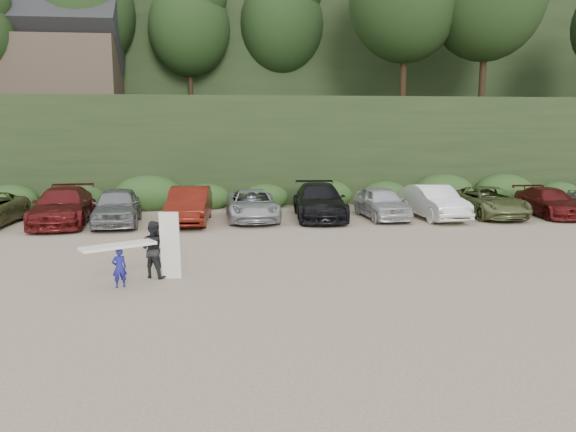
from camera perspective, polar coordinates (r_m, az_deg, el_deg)
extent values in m
plane|color=tan|center=(16.34, -1.94, -6.20)|extent=(120.00, 120.00, 0.00)
cube|color=black|center=(37.77, -4.65, 7.00)|extent=(80.00, 14.00, 6.00)
cube|color=black|center=(55.86, -5.34, 12.75)|extent=(90.00, 30.00, 16.00)
ellipsoid|color=black|center=(38.34, -4.81, 19.04)|extent=(66.00, 12.00, 10.00)
cube|color=#2B491E|center=(30.45, -5.16, 2.00)|extent=(46.20, 2.00, 1.20)
cube|color=brown|center=(41.33, -22.20, 13.49)|extent=(8.00, 6.00, 4.00)
imported|color=#5E1515|center=(26.86, -21.88, 0.92)|extent=(2.71, 5.78, 1.63)
imported|color=slate|center=(26.02, -16.98, 0.95)|extent=(2.35, 4.97, 1.64)
imported|color=#5D170E|center=(25.69, -9.98, 1.08)|extent=(1.94, 5.00, 1.62)
imported|color=#A6A9AD|center=(26.24, -3.65, 1.12)|extent=(2.45, 5.09, 1.40)
imported|color=black|center=(26.69, 3.21, 1.51)|extent=(2.65, 5.76, 1.63)
imported|color=silver|center=(26.99, 9.48, 1.36)|extent=(2.02, 4.53, 1.51)
imported|color=white|center=(27.47, 14.58, 1.39)|extent=(2.06, 4.91, 1.58)
imported|color=#646E3F|center=(28.95, 19.71, 1.37)|extent=(2.41, 5.14, 1.42)
imported|color=#591414|center=(30.19, 25.00, 1.28)|extent=(2.10, 4.75, 1.36)
imported|color=navy|center=(15.83, -16.76, -5.06)|extent=(0.46, 0.39, 1.08)
cube|color=white|center=(15.70, -16.86, -2.91)|extent=(1.98, 1.49, 0.08)
imported|color=black|center=(16.56, -13.47, -3.29)|extent=(1.00, 0.93, 1.65)
cube|color=silver|center=(16.22, -11.87, -2.96)|extent=(0.58, 0.35, 1.95)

